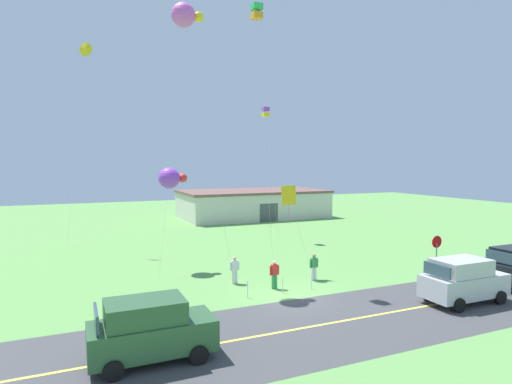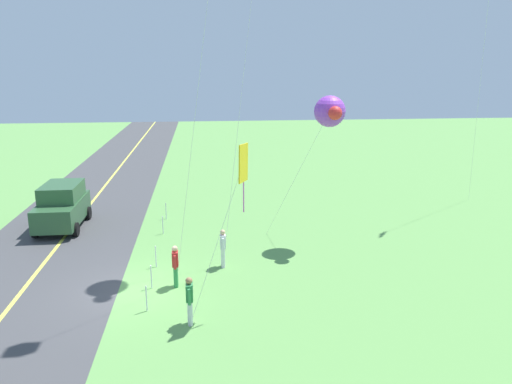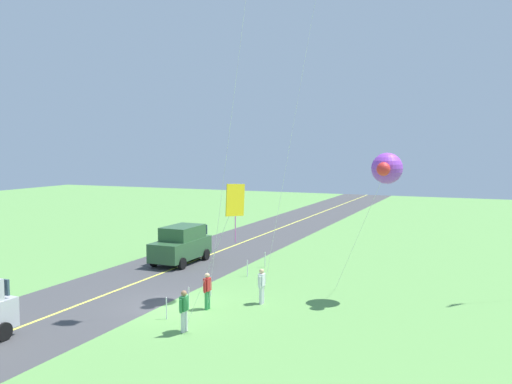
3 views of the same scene
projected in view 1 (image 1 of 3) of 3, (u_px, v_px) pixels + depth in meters
The scene contains 21 objects.
ground_plane at pixel (290, 298), 22.36m from camera, with size 120.00×120.00×0.10m, color #60994C.
asphalt_road at pixel (333, 323), 18.70m from camera, with size 120.00×7.00×0.00m, color #424244.
road_centre_stripe at pixel (333, 323), 18.70m from camera, with size 120.00×0.16×0.00m, color #E5E04C.
car_suv_foreground at pixel (463, 280), 21.34m from camera, with size 4.40×2.12×2.24m.
car_parked_west_near at pixel (150, 329), 15.04m from camera, with size 4.40×2.12×2.24m.
stop_sign at pixel (437, 248), 26.20m from camera, with size 0.76×0.08×2.56m.
person_adult_near at pixel (274, 274), 23.68m from camera, with size 0.58×0.22×1.60m.
person_adult_companion at pixel (235, 269), 24.69m from camera, with size 0.58×0.22×1.60m.
person_child_watcher at pixel (314, 266), 25.36m from camera, with size 0.58×0.22×1.60m.
kite_red_low at pixel (257, 13), 24.62m from camera, with size 0.56×2.50×16.30m.
kite_blue_mid at pixel (184, 15), 24.59m from camera, with size 3.07×2.73×16.34m.
kite_yellow_high at pixel (289, 197), 26.40m from camera, with size 1.24×2.00×5.66m.
kite_green_far at pixel (170, 178), 27.82m from camera, with size 2.48×3.35×6.76m.
kite_pink_drift at pixel (266, 112), 38.75m from camera, with size 0.93×1.71×12.15m.
kite_orange_near at pixel (85, 50), 34.02m from camera, with size 2.33×1.55×16.74m.
warehouse_distant at pixel (252, 204), 55.08m from camera, with size 18.36×10.20×3.50m.
fence_post_0 at pixel (112, 307), 19.41m from camera, with size 0.05×0.05×0.90m, color silver.
fence_post_1 at pixel (167, 300), 20.41m from camera, with size 0.05×0.05×0.90m, color silver.
fence_post_2 at pixel (248, 289), 22.10m from camera, with size 0.05×0.05×0.90m, color silver.
fence_post_3 at pixel (283, 285), 22.92m from camera, with size 0.05×0.05×0.90m, color silver.
fence_post_4 at pixel (311, 281), 23.64m from camera, with size 0.05×0.05×0.90m, color silver.
Camera 1 is at (-10.44, -19.36, 7.07)m, focal length 29.71 mm.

